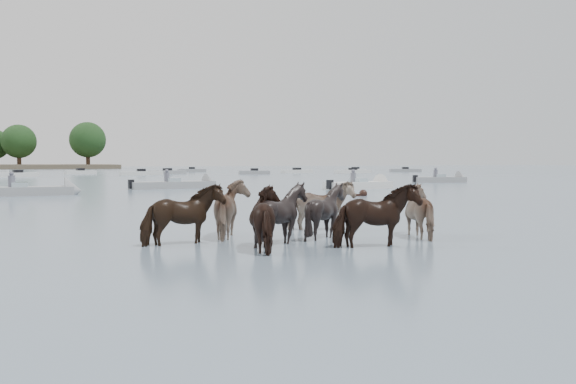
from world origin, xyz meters
name	(u,v)px	position (x,y,z in m)	size (l,w,h in m)	color
ground	(351,247)	(0.00, 0.00, 0.00)	(400.00, 400.00, 0.00)	#4E5F71
pony_herd	(302,215)	(-0.59, 1.34, 0.60)	(7.66, 4.45, 1.60)	black
swimming_pony	(362,194)	(9.56, 16.63, 0.10)	(0.72, 0.44, 0.44)	black
motorboat_b	(36,191)	(-6.79, 23.91, 0.22)	(6.12, 1.75, 1.92)	gray
motorboat_c	(184,185)	(2.58, 29.35, 0.22)	(6.44, 2.47, 1.92)	gray
motorboat_d	(367,185)	(13.97, 23.92, 0.23)	(5.54, 2.61, 1.92)	silver
motorboat_e	(447,180)	(26.55, 31.85, 0.23)	(5.17, 2.65, 1.92)	gray
distant_flotilla	(109,173)	(1.64, 74.11, 0.26)	(105.77, 27.56, 0.93)	gray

